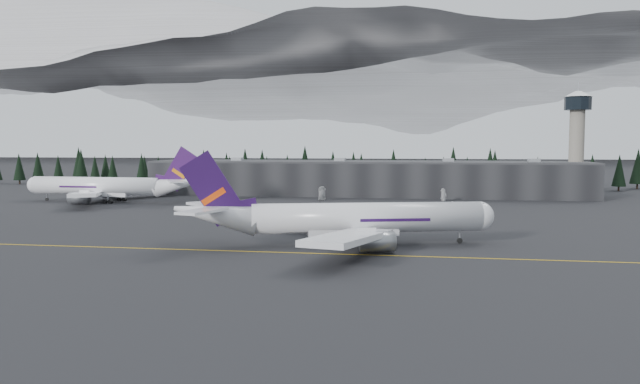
% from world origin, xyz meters
% --- Properties ---
extents(ground, '(1400.00, 1400.00, 0.00)m').
position_xyz_m(ground, '(0.00, 0.00, 0.00)').
color(ground, black).
rests_on(ground, ground).
extents(taxiline, '(400.00, 0.40, 0.02)m').
position_xyz_m(taxiline, '(0.00, -2.00, 0.01)').
color(taxiline, gold).
rests_on(taxiline, ground).
extents(terminal, '(160.00, 30.00, 12.60)m').
position_xyz_m(terminal, '(0.00, 125.00, 6.30)').
color(terminal, black).
rests_on(terminal, ground).
extents(control_tower, '(10.00, 10.00, 37.70)m').
position_xyz_m(control_tower, '(75.00, 128.00, 23.41)').
color(control_tower, gray).
rests_on(control_tower, ground).
extents(treeline, '(360.00, 20.00, 15.00)m').
position_xyz_m(treeline, '(0.00, 162.00, 7.50)').
color(treeline, black).
rests_on(treeline, ground).
extents(mountain_ridge, '(4400.00, 900.00, 420.00)m').
position_xyz_m(mountain_ridge, '(0.00, 1000.00, 0.00)').
color(mountain_ridge, white).
rests_on(mountain_ridge, ground).
extents(jet_main, '(59.45, 54.03, 17.85)m').
position_xyz_m(jet_main, '(5.80, 7.40, 5.03)').
color(jet_main, silver).
rests_on(jet_main, ground).
extents(jet_parked, '(62.14, 57.28, 18.26)m').
position_xyz_m(jet_parked, '(-79.10, 80.71, 5.15)').
color(jet_parked, white).
rests_on(jet_parked, ground).
extents(gse_vehicle_a, '(4.24, 5.29, 1.34)m').
position_xyz_m(gse_vehicle_a, '(-12.35, 97.29, 0.67)').
color(gse_vehicle_a, silver).
rests_on(gse_vehicle_a, ground).
extents(gse_vehicle_b, '(4.53, 3.71, 1.45)m').
position_xyz_m(gse_vehicle_b, '(27.88, 102.09, 0.73)').
color(gse_vehicle_b, silver).
rests_on(gse_vehicle_b, ground).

